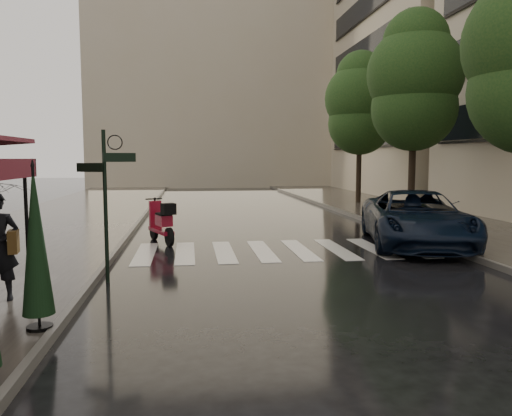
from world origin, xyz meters
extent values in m
plane|color=black|center=(0.00, 0.00, 0.00)|extent=(120.00, 120.00, 0.00)
cube|color=#38332D|center=(-4.50, 12.00, 0.06)|extent=(6.00, 60.00, 0.12)
cube|color=#38332D|center=(10.25, 12.00, 0.06)|extent=(5.50, 60.00, 0.12)
cube|color=#595651|center=(-1.45, 12.00, 0.07)|extent=(0.12, 60.00, 0.16)
cube|color=#595651|center=(7.45, 12.00, 0.07)|extent=(0.12, 60.00, 0.16)
cube|color=silver|center=(-0.70, 6.00, 0.01)|extent=(0.50, 3.20, 0.01)
cube|color=silver|center=(0.35, 6.00, 0.01)|extent=(0.50, 3.20, 0.01)
cube|color=silver|center=(1.40, 6.00, 0.01)|extent=(0.50, 3.20, 0.01)
cube|color=silver|center=(2.45, 6.00, 0.01)|extent=(0.50, 3.20, 0.01)
cube|color=silver|center=(3.50, 6.00, 0.01)|extent=(0.50, 3.20, 0.01)
cube|color=silver|center=(4.55, 6.00, 0.01)|extent=(0.50, 3.20, 0.01)
cube|color=silver|center=(5.60, 6.00, 0.01)|extent=(0.50, 3.20, 0.01)
cube|color=silver|center=(6.65, 6.00, 0.01)|extent=(0.50, 3.20, 0.01)
cylinder|color=black|center=(-2.65, 2.75, 1.29)|extent=(0.07, 0.07, 2.35)
cylinder|color=black|center=(-1.20, 3.00, 1.55)|extent=(0.08, 0.08, 3.10)
cube|color=black|center=(-0.90, 3.00, 2.55)|extent=(0.62, 0.26, 0.18)
cube|color=black|center=(-1.48, 3.00, 2.35)|extent=(0.56, 0.29, 0.18)
cube|color=tan|center=(16.50, 26.00, 9.25)|extent=(8.00, 16.00, 18.50)
cube|color=tan|center=(3.00, 38.00, 10.00)|extent=(22.00, 6.00, 20.00)
cylinder|color=black|center=(9.50, 12.00, 2.36)|extent=(0.28, 0.28, 4.48)
sphere|color=#153613|center=(9.50, 12.00, 4.52)|extent=(3.40, 3.40, 3.40)
sphere|color=#153613|center=(9.50, 12.00, 5.88)|extent=(3.80, 3.80, 3.80)
sphere|color=#153613|center=(9.50, 12.00, 7.16)|extent=(2.60, 2.60, 2.60)
cylinder|color=black|center=(9.70, 19.00, 2.30)|extent=(0.28, 0.28, 4.37)
sphere|color=#153613|center=(9.70, 19.00, 4.41)|extent=(3.40, 3.40, 3.40)
sphere|color=#153613|center=(9.70, 19.00, 5.74)|extent=(3.80, 3.80, 3.80)
sphere|color=#153613|center=(9.70, 19.00, 6.98)|extent=(2.60, 2.60, 2.60)
cube|color=#473013|center=(-2.50, 1.53, 1.12)|extent=(0.21, 0.37, 0.40)
cylinder|color=black|center=(-0.10, 7.06, 0.27)|extent=(0.31, 0.55, 0.55)
cylinder|color=black|center=(-0.63, 8.38, 0.27)|extent=(0.31, 0.55, 0.55)
cube|color=maroon|center=(-0.38, 7.75, 0.37)|extent=(0.84, 1.50, 0.11)
cube|color=maroon|center=(-0.27, 7.48, 0.71)|extent=(0.55, 0.71, 0.32)
cube|color=maroon|center=(-0.57, 8.22, 0.80)|extent=(0.39, 0.26, 0.86)
cylinder|color=black|center=(-0.61, 8.33, 1.28)|extent=(0.50, 0.23, 0.04)
cube|color=black|center=(-0.12, 7.09, 1.08)|extent=(0.47, 0.45, 0.32)
imported|color=black|center=(7.00, 6.28, 0.80)|extent=(3.96, 6.20, 1.59)
cylinder|color=black|center=(-1.65, -0.12, 0.14)|extent=(0.36, 0.36, 0.05)
cylinder|color=black|center=(-1.65, -0.12, 1.30)|extent=(0.04, 0.04, 2.25)
cone|color=black|center=(-1.65, -0.12, 1.41)|extent=(0.44, 0.44, 2.14)
camera|label=1|loc=(0.48, -7.34, 2.53)|focal=35.00mm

